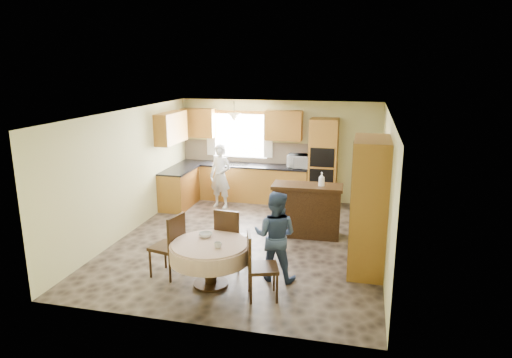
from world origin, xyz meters
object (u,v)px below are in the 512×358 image
object	(u,v)px
dining_table	(210,252)
person_sink	(220,176)
sideboard	(307,212)
person_dining	(275,236)
oven_tower	(323,163)
chair_right	(257,262)
cupboard	(369,206)
chair_left	(171,243)
chair_back	(229,235)

from	to	relation	value
dining_table	person_sink	distance (m)	4.01
sideboard	person_dining	distance (m)	2.05
dining_table	person_sink	bearing A→B (deg)	105.56
oven_tower	chair_right	bearing A→B (deg)	-95.72
oven_tower	dining_table	distance (m)	4.79
cupboard	chair_right	xyz separation A→B (m)	(-1.55, -1.40, -0.55)
oven_tower	chair_right	distance (m)	4.85
chair_left	sideboard	bearing A→B (deg)	154.33
dining_table	chair_right	size ratio (longest dim) A/B	1.22
oven_tower	cupboard	bearing A→B (deg)	-72.51
sideboard	cupboard	xyz separation A→B (m)	(1.17, -1.30, 0.62)
cupboard	person_sink	world-z (taller)	cupboard
person_sink	sideboard	bearing A→B (deg)	-15.60
cupboard	chair_left	bearing A→B (deg)	-161.22
oven_tower	person_dining	size ratio (longest dim) A/B	1.46
oven_tower	chair_left	distance (m)	4.89
cupboard	dining_table	bearing A→B (deg)	-153.10
chair_back	person_dining	bearing A→B (deg)	171.35
chair_back	chair_right	bearing A→B (deg)	133.21
oven_tower	chair_right	world-z (taller)	oven_tower
cupboard	chair_back	distance (m)	2.36
chair_left	person_sink	bearing A→B (deg)	-161.24
dining_table	oven_tower	bearing A→B (deg)	74.44
person_sink	person_dining	size ratio (longest dim) A/B	1.06
chair_left	person_dining	distance (m)	1.68
dining_table	chair_right	xyz separation A→B (m)	(0.80, -0.21, 0.01)
sideboard	person_sink	distance (m)	2.65
dining_table	chair_right	world-z (taller)	chair_right
person_sink	cupboard	bearing A→B (deg)	-22.17
chair_right	person_dining	size ratio (longest dim) A/B	0.70
sideboard	cupboard	distance (m)	1.86
oven_tower	chair_back	distance (m)	4.11
chair_right	sideboard	bearing A→B (deg)	-25.83
sideboard	chair_right	bearing A→B (deg)	-99.58
chair_left	person_dining	world-z (taller)	person_dining
dining_table	chair_left	bearing A→B (deg)	168.12
chair_left	chair_right	size ratio (longest dim) A/B	1.04
oven_tower	dining_table	size ratio (longest dim) A/B	1.71
chair_back	cupboard	bearing A→B (deg)	-161.54
sideboard	dining_table	xyz separation A→B (m)	(-1.17, -2.49, 0.05)
oven_tower	person_dining	bearing A→B (deg)	-94.86
person_dining	dining_table	bearing A→B (deg)	30.78
chair_right	person_sink	xyz separation A→B (m)	(-1.87, 4.07, 0.21)
dining_table	chair_back	world-z (taller)	chair_back
oven_tower	sideboard	xyz separation A→B (m)	(-0.10, -2.10, -0.57)
sideboard	chair_back	size ratio (longest dim) A/B	1.31
oven_tower	sideboard	world-z (taller)	oven_tower
person_dining	chair_right	bearing A→B (deg)	83.15
sideboard	chair_back	world-z (taller)	chair_back
chair_back	chair_left	bearing A→B (deg)	37.79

